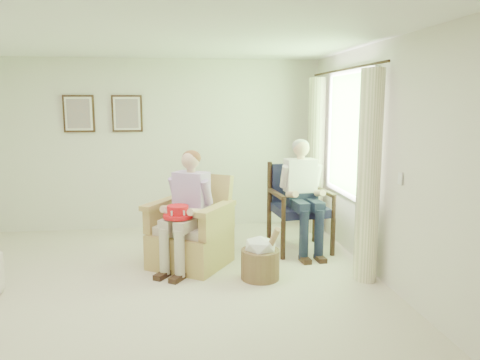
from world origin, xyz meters
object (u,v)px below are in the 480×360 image
(red_hat, at_px, (178,213))
(hatbox, at_px, (261,257))
(person_dark, at_px, (302,187))
(person_wicker, at_px, (190,202))
(wicker_armchair, at_px, (190,237))
(wood_armchair, at_px, (298,203))

(red_hat, bearing_deg, hatbox, -16.98)
(red_hat, bearing_deg, person_dark, 20.16)
(person_wicker, relative_size, red_hat, 4.11)
(person_wicker, height_order, red_hat, person_wicker)
(person_dark, height_order, red_hat, person_dark)
(wicker_armchair, height_order, hatbox, wicker_armchair)
(wood_armchair, distance_m, hatbox, 1.31)
(red_hat, distance_m, hatbox, 1.05)
(wicker_armchair, height_order, red_hat, wicker_armchair)
(wicker_armchair, xyz_separation_m, person_dark, (1.46, 0.28, 0.53))
(wood_armchair, bearing_deg, person_dark, -95.18)
(wood_armchair, height_order, red_hat, wood_armchair)
(red_hat, bearing_deg, wood_armchair, 25.76)
(wood_armchair, bearing_deg, person_wicker, -162.55)
(person_dark, relative_size, hatbox, 2.29)
(hatbox, bearing_deg, person_dark, 50.99)
(hatbox, bearing_deg, person_wicker, 150.05)
(person_wicker, distance_m, person_dark, 1.52)
(person_wicker, bearing_deg, wood_armchair, 55.25)
(person_wicker, bearing_deg, wicker_armchair, 122.61)
(wicker_armchair, bearing_deg, hatbox, -4.75)
(wood_armchair, bearing_deg, hatbox, -128.89)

